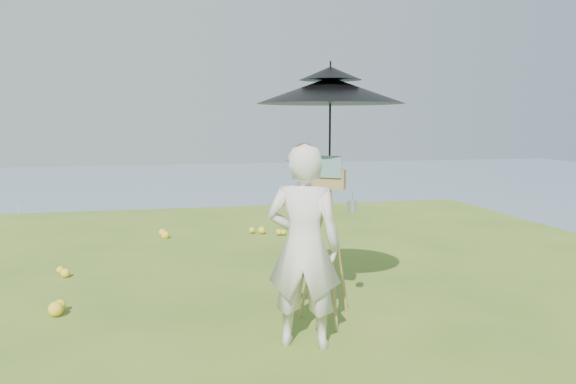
{
  "coord_description": "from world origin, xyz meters",
  "views": [
    {
      "loc": [
        0.36,
        -4.99,
        1.85
      ],
      "look_at": [
        2.0,
        2.34,
        0.89
      ],
      "focal_mm": 35.0,
      "sensor_mm": 36.0,
      "label": 1
    }
  ],
  "objects": [
    {
      "name": "ground",
      "position": [
        0.0,
        0.0,
        0.0
      ],
      "size": [
        14.0,
        14.0,
        0.0
      ],
      "primitive_type": "plane",
      "color": "#497321",
      "rests_on": "ground"
    },
    {
      "name": "shoreline_tier",
      "position": [
        0.0,
        75.0,
        -36.0
      ],
      "size": [
        170.0,
        28.0,
        8.0
      ],
      "primitive_type": "cube",
      "color": "slate",
      "rests_on": "bay_water"
    },
    {
      "name": "bay_water",
      "position": [
        0.0,
        240.0,
        -34.0
      ],
      "size": [
        700.0,
        700.0,
        0.0
      ],
      "primitive_type": "plane",
      "color": "slate",
      "rests_on": "ground"
    },
    {
      "name": "slope_trees",
      "position": [
        0.0,
        35.0,
        -15.0
      ],
      "size": [
        110.0,
        50.0,
        6.0
      ],
      "primitive_type": null,
      "color": "#275218",
      "rests_on": "forest_slope"
    },
    {
      "name": "harbor_town",
      "position": [
        0.0,
        75.0,
        -29.5
      ],
      "size": [
        110.0,
        22.0,
        5.0
      ],
      "primitive_type": null,
      "color": "silver",
      "rests_on": "shoreline_tier"
    },
    {
      "name": "moored_boats",
      "position": [
        -12.5,
        161.0,
        -33.65
      ],
      "size": [
        140.0,
        140.0,
        0.7
      ],
      "primitive_type": null,
      "color": "silver",
      "rests_on": "bay_water"
    },
    {
      "name": "wildflowers",
      "position": [
        0.0,
        0.25,
        0.06
      ],
      "size": [
        10.0,
        10.5,
        0.12
      ],
      "primitive_type": null,
      "color": "yellow",
      "rests_on": "ground"
    },
    {
      "name": "painter",
      "position": [
        1.46,
        -0.66,
        0.84
      ],
      "size": [
        0.72,
        0.6,
        1.67
      ],
      "primitive_type": "imported",
      "rotation": [
        0.0,
        0.0,
        2.75
      ],
      "color": "silver",
      "rests_on": "ground"
    },
    {
      "name": "field_easel",
      "position": [
        1.82,
        -0.16,
        0.77
      ],
      "size": [
        0.8,
        0.8,
        1.54
      ],
      "primitive_type": null,
      "rotation": [
        0.0,
        0.0,
        -0.55
      ],
      "color": "olive",
      "rests_on": "ground"
    },
    {
      "name": "sun_umbrella",
      "position": [
        1.83,
        -0.14,
        1.82
      ],
      "size": [
        1.66,
        1.66,
        1.11
      ],
      "primitive_type": null,
      "rotation": [
        0.0,
        0.0,
        -0.3
      ],
      "color": "black",
      "rests_on": "field_easel"
    },
    {
      "name": "painter_cap",
      "position": [
        1.46,
        -0.66,
        1.62
      ],
      "size": [
        0.28,
        0.3,
        0.1
      ],
      "primitive_type": null,
      "rotation": [
        0.0,
        0.0,
        -0.49
      ],
      "color": "pink",
      "rests_on": "painter"
    }
  ]
}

